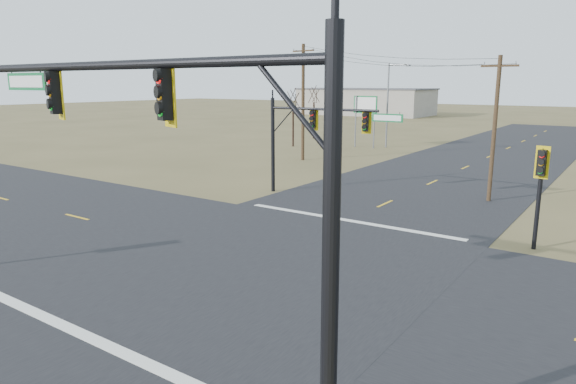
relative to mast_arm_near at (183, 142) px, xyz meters
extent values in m
plane|color=brown|center=(-4.14, 7.62, -5.70)|extent=(320.00, 320.00, 0.00)
cube|color=black|center=(-4.14, 7.62, -5.69)|extent=(160.00, 14.00, 0.02)
cube|color=black|center=(-4.14, 7.62, -5.69)|extent=(14.00, 160.00, 0.02)
cube|color=silver|center=(-4.14, 0.12, -5.67)|extent=(12.00, 0.40, 0.01)
cube|color=silver|center=(-4.14, 15.12, -5.67)|extent=(12.00, 0.40, 0.01)
cylinder|color=black|center=(3.52, 0.00, -1.76)|extent=(0.32, 0.32, 7.88)
cylinder|color=black|center=(-2.10, 0.00, 1.58)|extent=(11.25, 0.20, 0.20)
cube|color=#0D612F|center=(-5.78, 0.00, 1.23)|extent=(1.80, 0.05, 0.45)
cylinder|color=black|center=(-11.67, 18.89, -2.71)|extent=(0.24, 0.24, 5.98)
cylinder|color=black|center=(-8.04, 18.89, -0.32)|extent=(7.26, 0.15, 0.15)
cube|color=#0D612F|center=(-3.87, 18.89, -0.67)|extent=(1.80, 0.05, 0.45)
cylinder|color=black|center=(4.48, 15.60, -3.58)|extent=(0.18, 0.18, 4.24)
cylinder|color=#46321E|center=(0.60, 23.91, -1.48)|extent=(0.24, 0.24, 8.45)
cube|color=#46321E|center=(0.60, 23.91, 2.15)|extent=(2.07, 0.15, 0.12)
cylinder|color=#46321E|center=(-17.68, 31.59, -0.57)|extent=(0.30, 0.30, 10.27)
cube|color=#46321E|center=(-17.68, 31.59, 3.97)|extent=(2.49, 0.57, 0.12)
cylinder|color=gray|center=(-18.31, 43.10, -2.92)|extent=(0.15, 0.15, 5.56)
cylinder|color=gray|center=(-16.08, 43.10, -2.92)|extent=(0.15, 0.15, 5.56)
cube|color=#0D612F|center=(-17.19, 43.10, -1.07)|extent=(2.95, 0.50, 1.85)
cylinder|color=gray|center=(-15.38, 44.77, -1.21)|extent=(0.18, 0.18, 8.98)
cylinder|color=gray|center=(-14.30, 44.77, 3.09)|extent=(2.16, 0.11, 0.11)
cube|color=gray|center=(-13.23, 44.77, 2.99)|extent=(0.54, 0.40, 0.16)
cylinder|color=black|center=(-24.24, 39.68, -3.55)|extent=(0.21, 0.21, 4.30)
cylinder|color=black|center=(-26.76, 48.03, -3.42)|extent=(0.21, 0.21, 4.55)
cube|color=#A29B8F|center=(-44.14, 97.62, -2.95)|extent=(28.00, 14.00, 5.50)
camera|label=1|loc=(7.77, -7.42, 1.19)|focal=32.00mm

